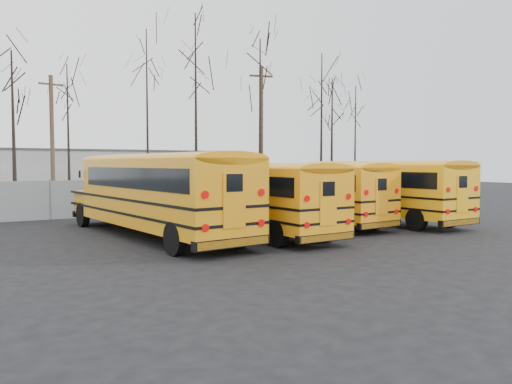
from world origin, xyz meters
TOP-DOWN VIEW (x-y plane):
  - ground at (0.00, 0.00)m, footprint 120.00×120.00m
  - fence at (0.00, 12.00)m, footprint 40.00×0.04m
  - distant_building at (2.00, 32.00)m, footprint 22.00×8.00m
  - bus_a at (-5.60, 2.98)m, footprint 3.75×12.04m
  - bus_b at (-1.92, 2.08)m, footprint 2.74×10.61m
  - bus_c at (1.96, 3.63)m, footprint 3.14×10.68m
  - bus_d at (5.52, 2.56)m, footprint 2.75×11.00m
  - utility_pole_left at (-7.00, 17.09)m, footprint 1.46×0.32m
  - utility_pole_right at (7.42, 16.15)m, footprint 1.75×0.59m
  - tree_2 at (-9.23, 16.06)m, footprint 0.26×0.26m
  - tree_3 at (-6.00, 17.43)m, footprint 0.26×0.26m
  - tree_4 at (-1.76, 14.92)m, footprint 0.26×0.26m
  - tree_5 at (1.32, 14.38)m, footprint 0.26×0.26m
  - tree_6 at (6.91, 15.48)m, footprint 0.26×0.26m
  - tree_7 at (11.19, 13.74)m, footprint 0.26×0.26m
  - tree_8 at (13.59, 15.38)m, footprint 0.26×0.26m
  - tree_9 at (18.14, 17.61)m, footprint 0.26×0.26m

SIDE VIEW (x-z plane):
  - ground at x=0.00m, z-range 0.00..0.00m
  - fence at x=0.00m, z-range 0.00..2.00m
  - bus_b at x=-1.92m, z-range 0.25..3.20m
  - bus_c at x=1.96m, z-range 0.25..3.21m
  - bus_d at x=5.52m, z-range 0.26..3.32m
  - bus_a at x=-5.60m, z-range 0.28..3.60m
  - distant_building at x=2.00m, z-range 0.00..4.00m
  - utility_pole_left at x=-7.00m, z-range 0.11..8.32m
  - tree_3 at x=-6.00m, z-range 0.00..9.04m
  - tree_2 at x=-9.23m, z-range 0.00..9.24m
  - tree_8 at x=13.59m, z-range 0.00..9.59m
  - tree_9 at x=18.14m, z-range 0.00..9.69m
  - utility_pole_right at x=7.42m, z-range 0.14..10.14m
  - tree_7 at x=11.19m, z-range 0.00..10.98m
  - tree_4 at x=-1.76m, z-range 0.00..11.20m
  - tree_6 at x=6.91m, z-range 0.00..11.82m
  - tree_5 at x=1.32m, z-range 0.00..12.52m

